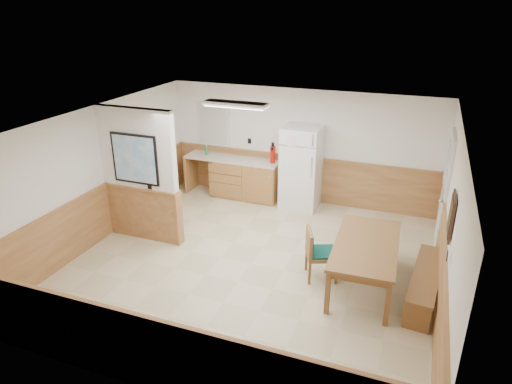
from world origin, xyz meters
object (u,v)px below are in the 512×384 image
at_px(dining_table, 366,249).
at_px(dining_bench, 426,278).
at_px(fire_extinguisher, 273,154).
at_px(dining_chair, 316,250).
at_px(refrigerator, 301,168).
at_px(soap_bottle, 207,150).

relative_size(dining_table, dining_bench, 1.09).
bearing_deg(fire_extinguisher, dining_chair, -61.90).
height_order(refrigerator, dining_table, refrigerator).
bearing_deg(refrigerator, dining_chair, -68.59).
distance_m(dining_bench, fire_extinguisher, 4.36).
height_order(dining_bench, dining_chair, dining_chair).
bearing_deg(dining_bench, dining_chair, -174.07).
distance_m(dining_table, dining_chair, 0.79).
xyz_separation_m(refrigerator, dining_chair, (1.00, -2.63, -0.40)).
relative_size(dining_table, soap_bottle, 9.09).
bearing_deg(dining_table, fire_extinguisher, 130.21).
bearing_deg(fire_extinguisher, refrigerator, -9.77).
height_order(dining_table, fire_extinguisher, fire_extinguisher).
xyz_separation_m(refrigerator, dining_bench, (2.68, -2.61, -0.55)).
bearing_deg(dining_chair, refrigerator, 88.92).
xyz_separation_m(dining_table, soap_bottle, (-4.03, 2.66, 0.35)).
height_order(refrigerator, fire_extinguisher, refrigerator).
relative_size(dining_bench, dining_chair, 2.09).
height_order(dining_bench, soap_bottle, soap_bottle).
relative_size(refrigerator, dining_chair, 2.10).
bearing_deg(dining_chair, dining_bench, -21.14).
distance_m(refrigerator, soap_bottle, 2.27).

